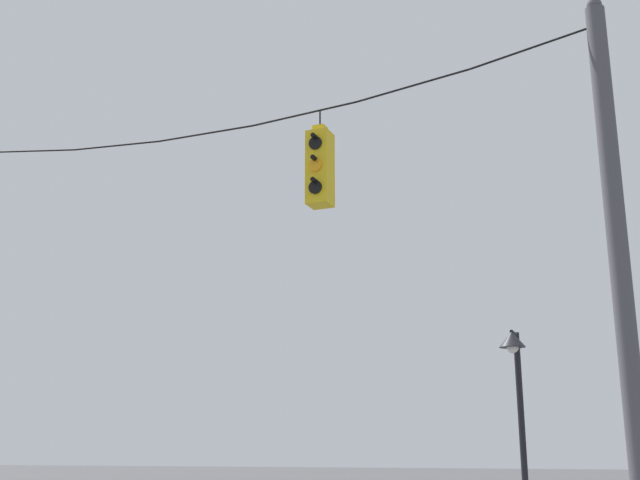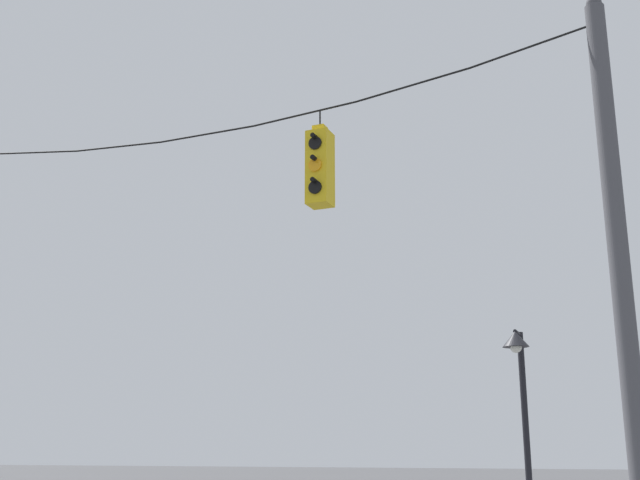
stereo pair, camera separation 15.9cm
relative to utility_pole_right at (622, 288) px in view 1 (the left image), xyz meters
The scene contains 4 objects.
utility_pole_right is the anchor object (origin of this frame).
span_wire 6.78m from the utility_pole_right, behind, with size 11.98×0.03×0.66m.
traffic_light_near_right_pole 4.53m from the utility_pole_right, behind, with size 0.34×0.46×1.49m.
street_lamp 5.47m from the utility_pole_right, 112.71° to the left, with size 0.49×0.84×4.26m.
Camera 1 is at (6.19, -9.95, 2.02)m, focal length 45.00 mm.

